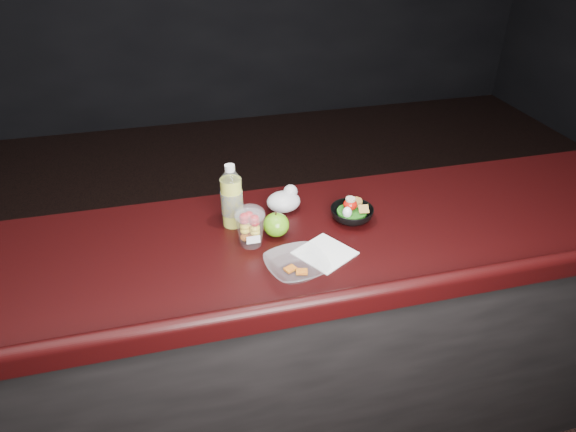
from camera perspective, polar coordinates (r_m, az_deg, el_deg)
The scene contains 8 objects.
counter at distance 2.06m, azimuth -2.53°, elevation -14.49°, with size 4.06×0.71×1.02m.
lemonade_bottle at distance 1.78m, azimuth -6.26°, elevation 1.76°, with size 0.08×0.08×0.23m.
fruit_cup at distance 1.68m, azimuth -4.21°, elevation -1.05°, with size 0.10×0.10×0.14m.
green_apple at distance 1.74m, azimuth -1.33°, elevation -0.98°, with size 0.09×0.09×0.09m.
plastic_bag at distance 1.88m, azimuth -0.40°, elevation 1.76°, with size 0.12×0.10×0.09m.
snack_bowl at distance 1.84m, azimuth 7.07°, elevation 0.33°, with size 0.18×0.18×0.08m.
takeout_bowl at distance 1.58m, azimuth 0.95°, elevation -5.62°, with size 0.22×0.22×0.05m.
paper_napkin at distance 1.67m, azimuth 4.12°, elevation -4.13°, with size 0.16×0.16×0.00m, color white.
Camera 1 is at (-0.26, -1.09, 2.01)m, focal length 32.00 mm.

